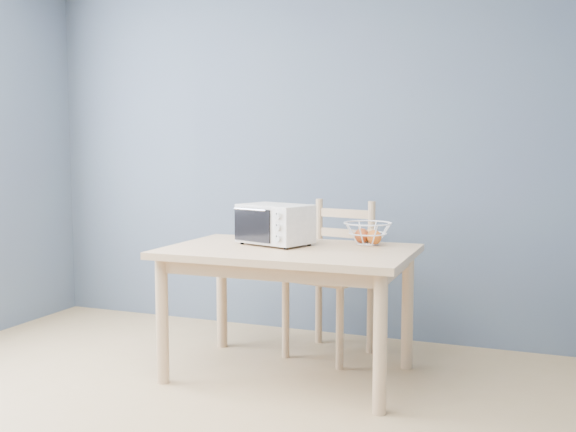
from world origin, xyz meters
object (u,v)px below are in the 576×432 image
at_px(fruit_basket, 368,233).
at_px(dining_chair, 333,279).
at_px(dining_table, 289,265).
at_px(toaster_oven, 273,223).

xyz_separation_m(fruit_basket, dining_chair, (-0.28, 0.19, -0.33)).
bearing_deg(dining_table, fruit_basket, 37.90).
bearing_deg(dining_table, toaster_oven, 144.30).
height_order(fruit_basket, dining_chair, dining_chair).
bearing_deg(dining_table, dining_chair, 77.12).
relative_size(fruit_basket, dining_chair, 0.33).
xyz_separation_m(toaster_oven, dining_chair, (0.25, 0.39, -0.39)).
xyz_separation_m(toaster_oven, fruit_basket, (0.53, 0.20, -0.06)).
height_order(toaster_oven, fruit_basket, toaster_oven).
bearing_deg(toaster_oven, dining_chair, 76.98).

